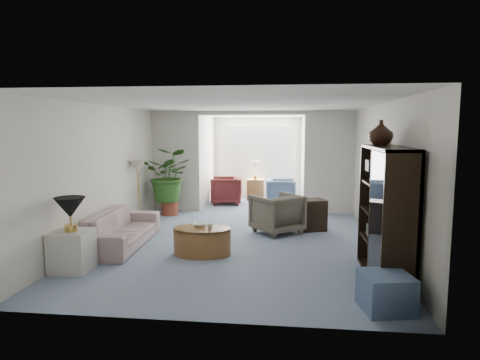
# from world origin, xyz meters

# --- Properties ---
(floor) EXTENTS (6.00, 6.00, 0.00)m
(floor) POSITION_xyz_m (0.00, 0.00, 0.00)
(floor) COLOR #8597B0
(floor) RESTS_ON ground
(sunroom_floor) EXTENTS (2.60, 2.60, 0.00)m
(sunroom_floor) POSITION_xyz_m (0.00, 4.10, 0.00)
(sunroom_floor) COLOR #8597B0
(sunroom_floor) RESTS_ON ground
(back_pier_left) EXTENTS (1.20, 0.12, 2.50)m
(back_pier_left) POSITION_xyz_m (-1.90, 3.00, 1.25)
(back_pier_left) COLOR white
(back_pier_left) RESTS_ON ground
(back_pier_right) EXTENTS (1.20, 0.12, 2.50)m
(back_pier_right) POSITION_xyz_m (1.90, 3.00, 1.25)
(back_pier_right) COLOR white
(back_pier_right) RESTS_ON ground
(back_header) EXTENTS (2.60, 0.12, 0.10)m
(back_header) POSITION_xyz_m (0.00, 3.00, 2.45)
(back_header) COLOR white
(back_header) RESTS_ON back_pier_left
(window_pane) EXTENTS (2.20, 0.02, 1.50)m
(window_pane) POSITION_xyz_m (0.00, 5.18, 1.40)
(window_pane) COLOR white
(window_blinds) EXTENTS (2.20, 0.02, 1.50)m
(window_blinds) POSITION_xyz_m (0.00, 5.15, 1.40)
(window_blinds) COLOR white
(framed_picture) EXTENTS (0.04, 0.50, 0.40)m
(framed_picture) POSITION_xyz_m (2.46, -0.10, 1.70)
(framed_picture) COLOR #C1B69B
(sofa) EXTENTS (0.89, 2.12, 0.61)m
(sofa) POSITION_xyz_m (-2.02, -0.25, 0.30)
(sofa) COLOR #BAAC9D
(sofa) RESTS_ON ground
(end_table) EXTENTS (0.56, 0.56, 0.59)m
(end_table) POSITION_xyz_m (-2.22, -1.60, 0.29)
(end_table) COLOR beige
(end_table) RESTS_ON ground
(table_lamp) EXTENTS (0.44, 0.44, 0.30)m
(table_lamp) POSITION_xyz_m (-2.22, -1.60, 0.94)
(table_lamp) COLOR black
(table_lamp) RESTS_ON end_table
(floor_lamp) EXTENTS (0.36, 0.36, 0.28)m
(floor_lamp) POSITION_xyz_m (-2.34, 1.53, 1.25)
(floor_lamp) COLOR beige
(floor_lamp) RESTS_ON ground
(coffee_table) EXTENTS (0.99, 0.99, 0.45)m
(coffee_table) POSITION_xyz_m (-0.49, -0.61, 0.23)
(coffee_table) COLOR brown
(coffee_table) RESTS_ON ground
(coffee_bowl) EXTENTS (0.24, 0.24, 0.06)m
(coffee_bowl) POSITION_xyz_m (-0.54, -0.51, 0.48)
(coffee_bowl) COLOR white
(coffee_bowl) RESTS_ON coffee_table
(coffee_cup) EXTENTS (0.10, 0.10, 0.09)m
(coffee_cup) POSITION_xyz_m (-0.34, -0.71, 0.50)
(coffee_cup) COLOR beige
(coffee_cup) RESTS_ON coffee_table
(wingback_chair) EXTENTS (1.19, 1.19, 0.78)m
(wingback_chair) POSITION_xyz_m (0.69, 0.99, 0.39)
(wingback_chair) COLOR #676151
(wingback_chair) RESTS_ON ground
(side_table_dark) EXTENTS (0.64, 0.57, 0.63)m
(side_table_dark) POSITION_xyz_m (1.39, 1.29, 0.32)
(side_table_dark) COLOR black
(side_table_dark) RESTS_ON ground
(entertainment_cabinet) EXTENTS (0.44, 1.65, 1.83)m
(entertainment_cabinet) POSITION_xyz_m (2.23, -1.43, 0.92)
(entertainment_cabinet) COLOR black
(entertainment_cabinet) RESTS_ON ground
(cabinet_urn) EXTENTS (0.35, 0.35, 0.36)m
(cabinet_urn) POSITION_xyz_m (2.23, -0.93, 2.01)
(cabinet_urn) COLOR black
(cabinet_urn) RESTS_ON entertainment_cabinet
(ottoman) EXTENTS (0.62, 0.62, 0.43)m
(ottoman) POSITION_xyz_m (2.03, -2.47, 0.21)
(ottoman) COLOR slate
(ottoman) RESTS_ON ground
(plant_pot) EXTENTS (0.40, 0.40, 0.32)m
(plant_pot) POSITION_xyz_m (-1.92, 2.45, 0.16)
(plant_pot) COLOR brown
(plant_pot) RESTS_ON ground
(house_plant) EXTENTS (1.16, 1.01, 1.29)m
(house_plant) POSITION_xyz_m (-1.92, 2.45, 0.97)
(house_plant) COLOR #2F5E20
(house_plant) RESTS_ON plant_pot
(sunroom_chair_blue) EXTENTS (0.83, 0.81, 0.71)m
(sunroom_chair_blue) POSITION_xyz_m (0.72, 4.07, 0.35)
(sunroom_chair_blue) COLOR slate
(sunroom_chair_blue) RESTS_ON ground
(sunroom_chair_maroon) EXTENTS (0.88, 0.86, 0.75)m
(sunroom_chair_maroon) POSITION_xyz_m (-0.78, 4.07, 0.38)
(sunroom_chair_maroon) COLOR #5A1F1F
(sunroom_chair_maroon) RESTS_ON ground
(sunroom_table) EXTENTS (0.52, 0.42, 0.60)m
(sunroom_table) POSITION_xyz_m (-0.03, 4.82, 0.30)
(sunroom_table) COLOR brown
(sunroom_table) RESTS_ON ground
(shelf_clutter) EXTENTS (0.30, 0.99, 1.06)m
(shelf_clutter) POSITION_xyz_m (2.18, -1.36, 1.24)
(shelf_clutter) COLOR #353330
(shelf_clutter) RESTS_ON entertainment_cabinet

